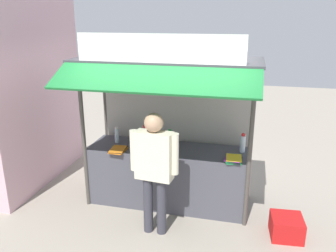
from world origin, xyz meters
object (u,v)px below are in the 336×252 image
(magazine_stack_far_left, at_px, (118,150))
(banana_bunch_rightmost, at_px, (159,89))
(water_bottle_back_left, at_px, (117,135))
(banana_bunch_inner_left, at_px, (110,83))
(water_bottle_center, at_px, (243,143))
(vendor_person, at_px, (154,164))
(plastic_crate, at_px, (286,227))
(water_bottle_far_right, at_px, (170,139))
(banana_bunch_inner_right, at_px, (186,88))
(water_bottle_back_right, at_px, (145,136))
(magazine_stack_mid_right, at_px, (233,159))

(magazine_stack_far_left, relative_size, banana_bunch_rightmost, 1.10)
(water_bottle_back_left, distance_m, banana_bunch_inner_left, 1.06)
(water_bottle_center, distance_m, vendor_person, 1.40)
(plastic_crate, bearing_deg, banana_bunch_rightmost, 178.69)
(water_bottle_far_right, distance_m, water_bottle_back_left, 0.85)
(banana_bunch_inner_left, distance_m, banana_bunch_inner_right, 1.01)
(water_bottle_back_left, bearing_deg, plastic_crate, -12.25)
(banana_bunch_rightmost, xyz_separation_m, plastic_crate, (1.73, -0.04, -1.75))
(water_bottle_back_left, bearing_deg, banana_bunch_inner_right, -23.66)
(water_bottle_back_right, height_order, banana_bunch_rightmost, banana_bunch_rightmost)
(banana_bunch_rightmost, bearing_deg, plastic_crate, -1.31)
(water_bottle_back_right, relative_size, magazine_stack_mid_right, 1.08)
(water_bottle_back_right, bearing_deg, water_bottle_far_right, -0.62)
(water_bottle_back_left, xyz_separation_m, banana_bunch_inner_right, (1.17, -0.51, 0.90))
(magazine_stack_mid_right, distance_m, magazine_stack_far_left, 1.66)
(water_bottle_far_right, relative_size, plastic_crate, 0.71)
(water_bottle_back_right, relative_size, vendor_person, 0.19)
(magazine_stack_far_left, xyz_separation_m, banana_bunch_inner_right, (1.02, -0.18, 1.00))
(magazine_stack_far_left, bearing_deg, magazine_stack_mid_right, 1.12)
(magazine_stack_far_left, height_order, plastic_crate, magazine_stack_far_left)
(water_bottle_center, height_order, vendor_person, vendor_person)
(water_bottle_center, xyz_separation_m, banana_bunch_rightmost, (-1.08, -0.57, 0.86))
(water_bottle_center, xyz_separation_m, plastic_crate, (0.64, -0.61, -0.89))
(water_bottle_back_left, height_order, plastic_crate, water_bottle_back_left)
(water_bottle_far_right, distance_m, banana_bunch_inner_right, 1.06)
(water_bottle_far_right, height_order, banana_bunch_inner_right, banana_bunch_inner_right)
(banana_bunch_inner_right, distance_m, vendor_person, 1.03)
(banana_bunch_rightmost, height_order, plastic_crate, banana_bunch_rightmost)
(magazine_stack_mid_right, height_order, banana_bunch_inner_left, banana_bunch_inner_left)
(banana_bunch_rightmost, relative_size, banana_bunch_inner_right, 1.08)
(water_bottle_back_left, relative_size, banana_bunch_inner_right, 0.94)
(plastic_crate, bearing_deg, water_bottle_back_left, 167.75)
(water_bottle_center, relative_size, plastic_crate, 0.69)
(magazine_stack_far_left, height_order, banana_bunch_inner_right, banana_bunch_inner_right)
(water_bottle_back_left, relative_size, magazine_stack_mid_right, 0.82)
(water_bottle_center, bearing_deg, vendor_person, -139.18)
(water_bottle_back_right, xyz_separation_m, water_bottle_back_left, (-0.47, 0.02, -0.04))
(water_bottle_back_right, xyz_separation_m, plastic_crate, (2.09, -0.53, -0.91))
(magazine_stack_mid_right, relative_size, banana_bunch_inner_left, 1.26)
(banana_bunch_rightmost, bearing_deg, vendor_person, -86.33)
(water_bottle_back_left, distance_m, magazine_stack_far_left, 0.38)
(magazine_stack_mid_right, distance_m, banana_bunch_inner_right, 1.20)
(magazine_stack_mid_right, relative_size, banana_bunch_rightmost, 1.06)
(banana_bunch_inner_left, height_order, vendor_person, banana_bunch_inner_left)
(water_bottle_center, relative_size, magazine_stack_far_left, 0.91)
(water_bottle_back_right, distance_m, banana_bunch_inner_right, 1.22)
(water_bottle_back_right, xyz_separation_m, vendor_person, (0.38, -0.84, -0.05))
(water_bottle_back_left, bearing_deg, vendor_person, -45.38)
(water_bottle_back_left, distance_m, magazine_stack_mid_right, 1.83)
(water_bottle_back_left, xyz_separation_m, vendor_person, (0.85, -0.86, -0.01))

